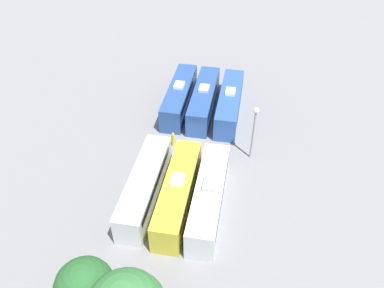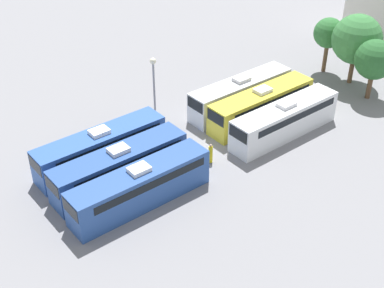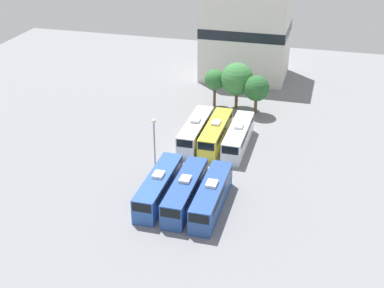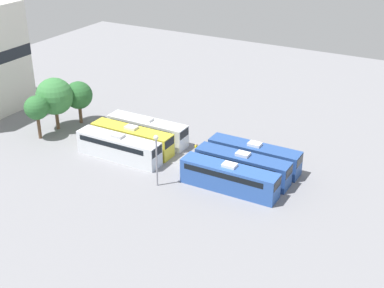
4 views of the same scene
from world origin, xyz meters
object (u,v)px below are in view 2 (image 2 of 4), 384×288
object	(u,v)px
tree_0	(329,33)
worker_person	(211,154)
tree_2	(375,60)
bus_5	(285,119)
tree_1	(357,39)
bus_2	(141,186)
bus_0	(101,147)
bus_1	(120,166)
bus_4	(262,105)
bus_3	(241,93)
light_pole	(154,78)

from	to	relation	value
tree_0	worker_person	bearing A→B (deg)	-75.42
tree_0	tree_2	size ratio (longest dim) A/B	0.98
bus_5	tree_2	world-z (taller)	tree_2
tree_0	tree_1	size ratio (longest dim) A/B	0.82
tree_0	bus_2	bearing A→B (deg)	-77.57
worker_person	tree_1	world-z (taller)	tree_1
bus_2	tree_0	bearing A→B (deg)	102.43
tree_1	tree_2	size ratio (longest dim) A/B	1.20
bus_0	tree_2	bearing A→B (deg)	75.80
bus_1	tree_0	size ratio (longest dim) A/B	1.87
bus_5	tree_1	size ratio (longest dim) A/B	1.52
bus_5	tree_0	bearing A→B (deg)	115.76
bus_4	tree_1	size ratio (longest dim) A/B	1.52
tree_2	worker_person	bearing A→B (deg)	-93.94
tree_1	bus_4	bearing A→B (deg)	-91.58
bus_3	tree_1	distance (m)	14.17
tree_2	bus_5	bearing A→B (deg)	-92.33
bus_2	bus_3	size ratio (longest dim) A/B	1.00
bus_5	tree_0	world-z (taller)	tree_0
bus_1	bus_4	distance (m)	16.09
bus_1	tree_1	distance (m)	29.67
bus_0	tree_1	xyz separation A→B (m)	(3.61, 29.29, 3.36)
bus_1	light_pole	size ratio (longest dim) A/B	1.79
tree_2	light_pole	bearing A→B (deg)	-117.06
bus_5	light_pole	distance (m)	12.80
bus_1	worker_person	distance (m)	7.99
bus_3	tree_2	bearing A→B (deg)	60.43
bus_5	tree_1	xyz separation A→B (m)	(-2.93, 13.67, 3.36)
bus_2	worker_person	xyz separation A→B (m)	(-0.85, 7.78, -0.84)
bus_5	tree_0	distance (m)	15.46
bus_1	light_pole	bearing A→B (deg)	129.01
bus_1	tree_0	xyz separation A→B (m)	(-3.35, 29.48, 2.87)
bus_4	bus_3	bearing A→B (deg)	179.43
bus_3	light_pole	bearing A→B (deg)	-113.18
bus_3	tree_2	world-z (taller)	tree_2
tree_1	tree_0	bearing A→B (deg)	179.88
bus_1	tree_2	world-z (taller)	tree_2
bus_1	bus_2	world-z (taller)	same
bus_3	bus_5	size ratio (longest dim) A/B	1.00
bus_4	worker_person	distance (m)	8.86
bus_3	bus_4	size ratio (longest dim) A/B	1.00
bus_3	tree_2	xyz separation A→B (m)	(6.76, 11.92, 2.65)
bus_4	bus_5	bearing A→B (deg)	-4.88
bus_3	tree_2	distance (m)	13.95
bus_3	light_pole	xyz separation A→B (m)	(-3.47, -8.11, 2.87)
bus_3	bus_5	bearing A→B (deg)	-2.85
bus_1	bus_2	distance (m)	3.19
tree_0	light_pole	bearing A→B (deg)	-98.29
bus_0	worker_person	distance (m)	9.35
tree_1	bus_1	bearing A→B (deg)	-90.61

